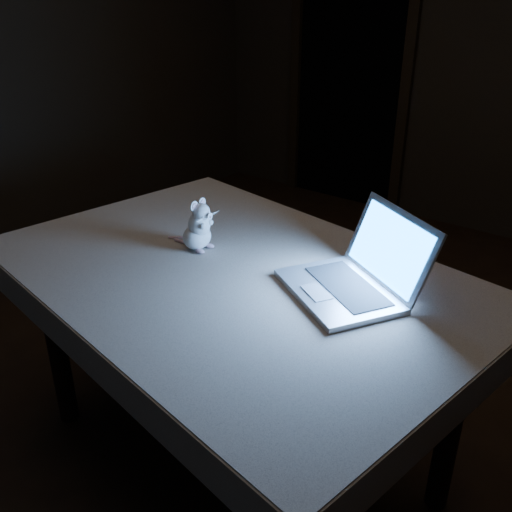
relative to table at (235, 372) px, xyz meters
The scene contains 7 objects.
floor 0.53m from the table, 97.22° to the left, with size 5.00×5.00×0.00m, color black.
back_wall 2.97m from the table, 90.86° to the left, with size 4.50×0.04×2.60m, color black.
doorway 3.13m from the table, 111.94° to the left, with size 1.06×0.36×2.13m, color black, non-canonical shape.
table is the anchor object (origin of this frame).
tablecloth 0.37m from the table, 99.13° to the left, with size 1.66×1.11×0.12m, color #C3B2A0, non-canonical shape.
laptop 0.66m from the table, 12.63° to the left, with size 0.38×0.33×0.26m, color #BABAC0, non-canonical shape.
plush_mouse 0.56m from the table, 165.00° to the left, with size 0.14×0.14×0.19m, color silver, non-canonical shape.
Camera 1 is at (1.13, -1.63, 1.72)m, focal length 40.00 mm.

